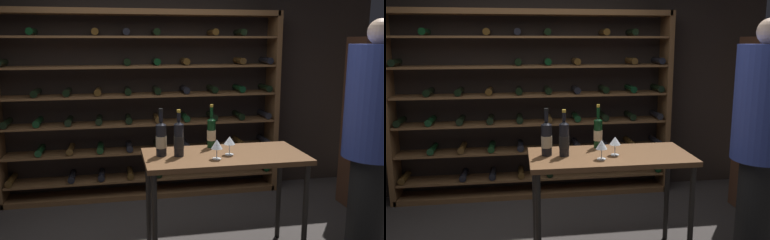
% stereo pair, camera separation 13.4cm
% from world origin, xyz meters
% --- Properties ---
extents(back_wall, '(5.66, 0.10, 2.92)m').
position_xyz_m(back_wall, '(0.00, 1.86, 1.46)').
color(back_wall, black).
rests_on(back_wall, ground).
extents(wine_rack, '(3.19, 0.32, 2.14)m').
position_xyz_m(wine_rack, '(-0.05, 1.65, 1.05)').
color(wine_rack, brown).
rests_on(wine_rack, ground).
extents(tasting_table, '(1.29, 0.62, 0.90)m').
position_xyz_m(tasting_table, '(0.48, 0.09, 0.81)').
color(tasting_table, brown).
rests_on(tasting_table, ground).
extents(person_guest_blue_shirt, '(0.47, 0.47, 1.97)m').
position_xyz_m(person_guest_blue_shirt, '(1.69, -0.05, 1.09)').
color(person_guest_blue_shirt, black).
rests_on(person_guest_blue_shirt, ground).
extents(display_cabinet, '(0.44, 0.36, 1.84)m').
position_xyz_m(display_cabinet, '(2.31, 0.90, 0.92)').
color(display_cabinet, '#4C2D1E').
rests_on(display_cabinet, ground).
extents(wine_bottle_black_capsule, '(0.09, 0.09, 0.38)m').
position_xyz_m(wine_bottle_black_capsule, '(-0.03, 0.14, 1.04)').
color(wine_bottle_black_capsule, black).
rests_on(wine_bottle_black_capsule, tasting_table).
extents(wine_bottle_green_slim, '(0.07, 0.07, 0.37)m').
position_xyz_m(wine_bottle_green_slim, '(0.42, 0.32, 1.04)').
color(wine_bottle_green_slim, black).
rests_on(wine_bottle_green_slim, tasting_table).
extents(wine_bottle_gold_foil, '(0.08, 0.08, 0.37)m').
position_xyz_m(wine_bottle_gold_foil, '(0.11, 0.10, 1.05)').
color(wine_bottle_gold_foil, black).
rests_on(wine_bottle_gold_foil, tasting_table).
extents(wine_glass_stemmed_left, '(0.09, 0.09, 0.15)m').
position_xyz_m(wine_glass_stemmed_left, '(0.38, -0.04, 1.02)').
color(wine_glass_stemmed_left, silver).
rests_on(wine_glass_stemmed_left, tasting_table).
extents(wine_glass_stemmed_right, '(0.09, 0.09, 0.15)m').
position_xyz_m(wine_glass_stemmed_right, '(0.51, 0.06, 1.02)').
color(wine_glass_stemmed_right, silver).
rests_on(wine_glass_stemmed_right, tasting_table).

